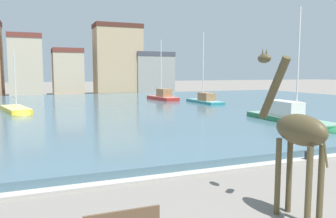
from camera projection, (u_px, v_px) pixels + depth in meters
The scene contains 12 objects.
harbor_water at pixel (98, 109), 35.19m from camera, with size 78.44×46.47×0.44m, color #476675.
quay_edge_coping at pixel (201, 172), 13.51m from camera, with size 78.44×0.50×0.12m, color #ADA89E.
giraffe_statue at pixel (296, 132), 9.14m from camera, with size 0.71×2.76×4.81m.
sailboat_yellow at pixel (17, 112), 30.46m from camera, with size 3.16×6.82×6.08m.
sailboat_teal at pixel (203, 101), 40.72m from camera, with size 1.97×7.29×8.83m.
sailboat_red at pixel (161, 98), 45.12m from camera, with size 2.76×6.61×8.39m.
sailboat_green at pixel (295, 121), 23.98m from camera, with size 2.02×9.76×8.63m.
mooring_bollard at pixel (307, 157), 15.32m from camera, with size 0.24×0.24×0.50m, color #232326.
townhouse_tall_gabled at pixel (26, 66), 56.09m from camera, with size 5.24×6.90×10.37m.
townhouse_corner_house at pixel (68, 72), 60.13m from camera, with size 5.22×6.14×8.30m.
townhouse_narrow_midrow at pixel (118, 60), 61.44m from camera, with size 8.52×5.17×12.79m.
townhouse_end_terrace at pixel (152, 73), 64.20m from camera, with size 7.35×6.11×7.89m.
Camera 1 is at (-6.09, -3.63, 4.08)m, focal length 35.80 mm.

